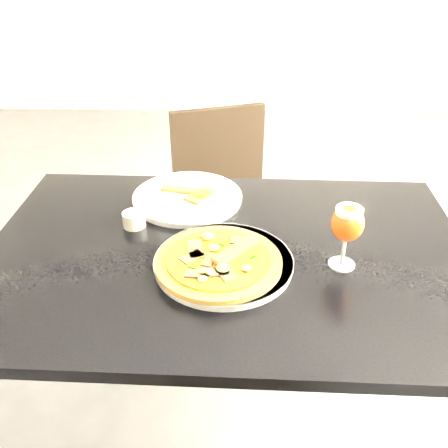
{
  "coord_description": "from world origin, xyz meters",
  "views": [
    {
      "loc": [
        -0.34,
        -1.27,
        1.46
      ],
      "look_at": [
        -0.35,
        -0.26,
        0.83
      ],
      "focal_mm": 40.0,
      "sensor_mm": 36.0,
      "label": 1
    }
  ],
  "objects_px": {
    "dining_table": "(227,279)",
    "pizza": "(219,260)",
    "chair_far": "(227,210)",
    "beer_glass": "(348,224)"
  },
  "relations": [
    {
      "from": "dining_table",
      "to": "chair_far",
      "type": "height_order",
      "value": "chair_far"
    },
    {
      "from": "dining_table",
      "to": "pizza",
      "type": "bearing_deg",
      "value": -101.34
    },
    {
      "from": "dining_table",
      "to": "beer_glass",
      "type": "height_order",
      "value": "beer_glass"
    },
    {
      "from": "pizza",
      "to": "dining_table",
      "type": "bearing_deg",
      "value": 76.2
    },
    {
      "from": "dining_table",
      "to": "chair_far",
      "type": "relative_size",
      "value": 1.46
    },
    {
      "from": "dining_table",
      "to": "pizza",
      "type": "xyz_separation_m",
      "value": [
        -0.02,
        -0.08,
        0.12
      ]
    },
    {
      "from": "chair_far",
      "to": "beer_glass",
      "type": "relative_size",
      "value": 5.31
    },
    {
      "from": "pizza",
      "to": "beer_glass",
      "type": "bearing_deg",
      "value": 4.03
    },
    {
      "from": "pizza",
      "to": "chair_far",
      "type": "bearing_deg",
      "value": 88.74
    },
    {
      "from": "beer_glass",
      "to": "pizza",
      "type": "bearing_deg",
      "value": -175.97
    }
  ]
}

